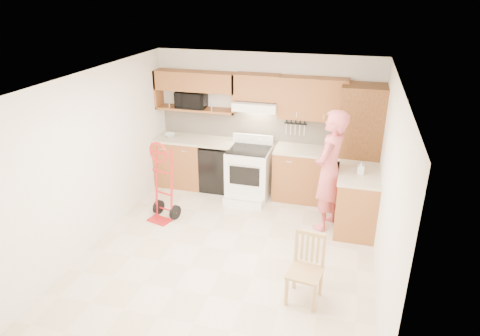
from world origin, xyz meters
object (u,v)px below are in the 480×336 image
at_px(person, 329,171).
at_px(dining_chair, 305,270).
at_px(microwave, 191,99).
at_px(range, 248,170).
at_px(hand_truck, 161,185).

relative_size(person, dining_chair, 2.21).
xyz_separation_m(microwave, person, (2.59, -1.02, -0.69)).
bearing_deg(microwave, person, -24.06).
bearing_deg(range, microwave, 161.86).
bearing_deg(range, hand_truck, -136.39).
xyz_separation_m(microwave, hand_truck, (0.00, -1.48, -1.04)).
distance_m(person, dining_chair, 1.91).
xyz_separation_m(microwave, range, (1.16, -0.38, -1.10)).
bearing_deg(microwave, dining_chair, -51.50).
height_order(person, dining_chair, person).
distance_m(microwave, dining_chair, 3.97).
bearing_deg(microwave, hand_truck, -92.48).
height_order(hand_truck, dining_chair, hand_truck).
distance_m(range, dining_chair, 2.80).
relative_size(microwave, dining_chair, 0.63).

